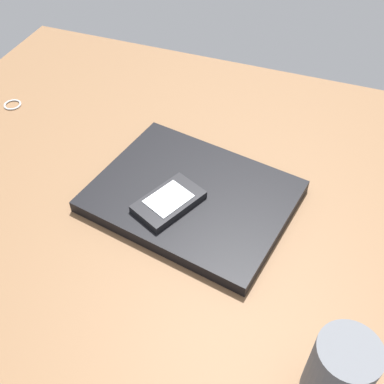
{
  "coord_description": "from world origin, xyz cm",
  "views": [
    {
      "loc": [
        -14.68,
        52.6,
        59.0
      ],
      "look_at": [
        3.32,
        3.73,
        5.0
      ],
      "focal_mm": 43.74,
      "sensor_mm": 36.0,
      "label": 1
    }
  ],
  "objects_px": {
    "laptop_closed": "(192,196)",
    "key_ring": "(12,105)",
    "cell_phone_on_laptop": "(169,201)",
    "pen_cup": "(339,372)"
  },
  "relations": [
    {
      "from": "laptop_closed",
      "to": "pen_cup",
      "type": "xyz_separation_m",
      "value": [
        -0.26,
        0.23,
        0.04
      ]
    },
    {
      "from": "cell_phone_on_laptop",
      "to": "key_ring",
      "type": "bearing_deg",
      "value": -21.36
    },
    {
      "from": "cell_phone_on_laptop",
      "to": "key_ring",
      "type": "relative_size",
      "value": 3.57
    },
    {
      "from": "laptop_closed",
      "to": "key_ring",
      "type": "distance_m",
      "value": 0.45
    },
    {
      "from": "pen_cup",
      "to": "cell_phone_on_laptop",
      "type": "bearing_deg",
      "value": -34.4
    },
    {
      "from": "cell_phone_on_laptop",
      "to": "pen_cup",
      "type": "bearing_deg",
      "value": 145.6
    },
    {
      "from": "pen_cup",
      "to": "laptop_closed",
      "type": "bearing_deg",
      "value": -41.93
    },
    {
      "from": "cell_phone_on_laptop",
      "to": "laptop_closed",
      "type": "bearing_deg",
      "value": -122.67
    },
    {
      "from": "laptop_closed",
      "to": "cell_phone_on_laptop",
      "type": "relative_size",
      "value": 2.49
    },
    {
      "from": "laptop_closed",
      "to": "pen_cup",
      "type": "relative_size",
      "value": 2.9
    }
  ]
}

